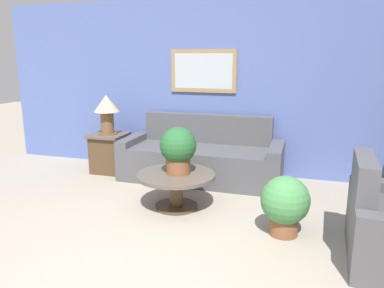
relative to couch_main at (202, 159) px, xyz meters
The scene contains 7 objects.
wall_back 1.13m from the couch_main, 65.84° to the left, with size 7.42×0.09×2.60m.
couch_main is the anchor object (origin of this frame).
coffee_table 1.12m from the couch_main, 89.88° to the right, with size 0.91×0.91×0.42m.
side_table 1.47m from the couch_main, behind, with size 0.53×0.53×0.60m.
table_lamp 1.62m from the couch_main, behind, with size 0.39×0.39×0.60m.
potted_plant_on_table 1.17m from the couch_main, 88.88° to the right, with size 0.42×0.42×0.55m.
potted_plant_floor 1.93m from the couch_main, 49.18° to the right, with size 0.49×0.49×0.61m.
Camera 1 is at (1.18, -2.31, 1.74)m, focal length 35.00 mm.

